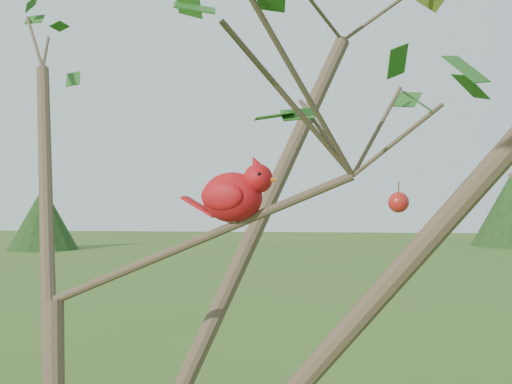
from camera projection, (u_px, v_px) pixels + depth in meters
crabapple_tree at (66, 218)px, 1.18m from camera, size 2.35×2.05×2.95m
cardinal at (235, 195)px, 1.24m from camera, size 0.20×0.12×0.14m
distant_trees at (277, 214)px, 25.32m from camera, size 40.02×14.41×3.55m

